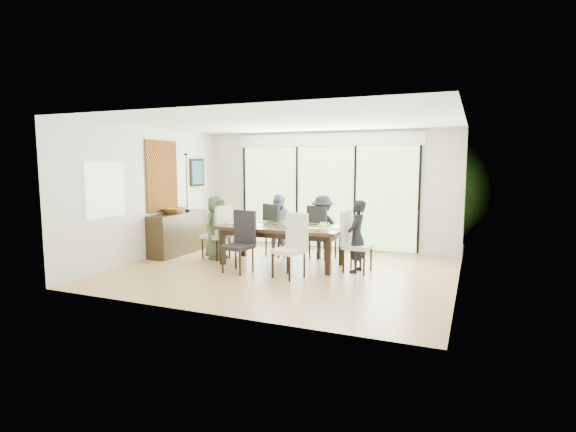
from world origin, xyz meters
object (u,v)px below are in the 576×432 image
at_px(chair_right_end, 358,242).
at_px(laptop, 241,224).
at_px(bowl, 175,211).
at_px(chair_near_left, 238,242).
at_px(cup_b, 287,225).
at_px(person_left_end, 217,227).
at_px(vase, 285,223).
at_px(person_far_left, 278,225).
at_px(chair_left_end, 216,232).
at_px(chair_near_right, 288,246).
at_px(sideboard, 178,233).
at_px(chair_far_left, 279,229).
at_px(person_right_end, 357,236).
at_px(chair_far_right, 323,232).
at_px(person_far_right, 323,227).
at_px(table_top, 282,227).
at_px(cup_c, 323,225).
at_px(cup_a, 253,221).

bearing_deg(chair_right_end, laptop, 98.32).
xyz_separation_m(chair_right_end, bowl, (-4.03, 0.02, 0.39)).
bearing_deg(chair_near_left, cup_b, 58.04).
distance_m(person_left_end, vase, 1.54).
height_order(chair_near_left, person_far_left, person_far_left).
xyz_separation_m(chair_left_end, chair_near_left, (1.00, -0.87, 0.00)).
distance_m(chair_near_right, sideboard, 3.19).
xyz_separation_m(chair_far_left, person_right_end, (1.93, -0.85, 0.10)).
distance_m(chair_right_end, chair_near_left, 2.18).
distance_m(person_far_left, laptop, 1.02).
distance_m(chair_far_right, person_far_right, 0.10).
bearing_deg(chair_far_right, chair_near_right, 103.61).
xyz_separation_m(chair_right_end, chair_near_right, (-1.00, -0.87, 0.00)).
bearing_deg(person_left_end, person_far_right, -56.55).
xyz_separation_m(chair_near_left, person_right_end, (1.98, 0.87, 0.10)).
height_order(laptop, sideboard, sideboard).
height_order(chair_near_left, person_far_right, person_far_right).
distance_m(table_top, chair_far_right, 1.03).
bearing_deg(vase, person_left_end, -178.13).
distance_m(chair_near_right, cup_b, 0.88).
distance_m(chair_near_left, laptop, 0.87).
relative_size(chair_far_left, vase, 9.17).
bearing_deg(cup_b, vase, 123.69).
height_order(chair_near_left, cup_c, chair_near_left).
height_order(vase, cup_a, vase).
xyz_separation_m(chair_far_right, chair_near_left, (-1.05, -1.72, 0.00)).
relative_size(table_top, cup_c, 19.35).
bearing_deg(cup_a, bowl, -175.84).
distance_m(person_far_right, laptop, 1.69).
bearing_deg(cup_b, person_left_end, 176.49).
bearing_deg(person_left_end, chair_far_left, -39.26).
distance_m(chair_near_left, person_left_end, 1.31).
bearing_deg(sideboard, person_far_left, 18.95).
bearing_deg(person_left_end, sideboard, 94.82).
xyz_separation_m(person_left_end, cup_b, (1.63, -0.10, 0.15)).
distance_m(table_top, chair_near_left, 1.02).
xyz_separation_m(vase, cup_b, (0.10, -0.15, -0.01)).
distance_m(person_right_end, bowl, 4.02).
bearing_deg(table_top, person_right_end, 0.00).
xyz_separation_m(table_top, chair_near_left, (-0.50, -0.87, -0.17)).
relative_size(chair_far_right, laptop, 3.33).
xyz_separation_m(cup_a, cup_b, (0.85, -0.25, -0.00)).
bearing_deg(sideboard, person_right_end, -1.68).
xyz_separation_m(person_far_left, cup_a, (-0.25, -0.68, 0.16)).
bearing_deg(chair_near_right, chair_left_end, 175.05).
bearing_deg(chair_near_left, cup_c, 44.94).
xyz_separation_m(person_right_end, cup_a, (-2.18, 0.15, 0.16)).
bearing_deg(person_far_right, person_far_left, -8.98).
bearing_deg(sideboard, laptop, -7.38).
distance_m(chair_near_left, cup_a, 1.07).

